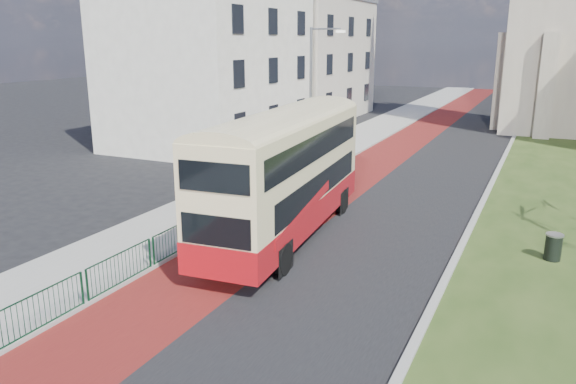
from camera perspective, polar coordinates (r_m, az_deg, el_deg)
The scene contains 12 objects.
ground at distance 17.21m, azimuth -7.61°, elevation -10.46°, with size 160.00×160.00×0.00m, color black.
road_carriageway at distance 34.51m, azimuth 12.77°, elevation 2.42°, with size 9.00×120.00×0.01m, color black.
bus_lane at distance 35.16m, azimuth 8.48°, elevation 2.87°, with size 3.40×120.00×0.01m, color #591414.
pavement_west at distance 36.39m, azimuth 2.74°, elevation 3.52°, with size 4.00×120.00×0.12m, color gray.
kerb_west at distance 35.69m, azimuth 5.72°, elevation 3.24°, with size 0.25×120.00×0.13m, color #999993.
kerb_east at distance 35.80m, azimuth 20.68°, elevation 2.37°, with size 0.25×80.00×0.13m, color #999993.
pedestrian_railing at distance 21.61m, azimuth -8.56°, elevation -3.48°, with size 0.07×24.00×1.12m.
street_block_near at distance 41.62m, azimuth -7.90°, elevation 13.82°, with size 10.30×14.30×13.00m.
street_block_far at distance 55.75m, azimuth 1.32°, elevation 13.50°, with size 10.30×16.30×11.50m.
streetlamp at distance 33.66m, azimuth 2.56°, elevation 10.38°, with size 2.13×0.18×8.00m.
bus at distance 21.16m, azimuth -0.25°, elevation 2.34°, with size 3.52×11.51×4.74m.
litter_bin at distance 21.48m, azimuth 25.35°, elevation -5.06°, with size 0.67×0.67×0.95m.
Camera 1 is at (8.57, -12.95, 7.41)m, focal length 35.00 mm.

